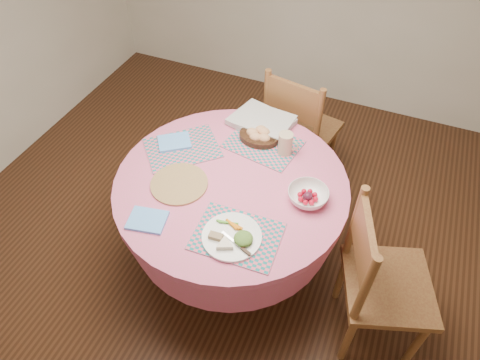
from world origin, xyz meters
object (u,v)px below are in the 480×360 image
object	(u,v)px
chair_right	(379,280)
bread_bowl	(259,135)
dining_table	(232,205)
latte_mug	(286,143)
fruit_bowl	(308,196)
chair_back	(299,128)
dinner_plate	(233,237)
wicker_trivet	(179,184)

from	to	relation	value
chair_right	bread_bowl	size ratio (longest dim) A/B	4.23
dining_table	latte_mug	distance (m)	0.45
chair_right	fruit_bowl	xyz separation A→B (m)	(-0.44, 0.16, 0.27)
chair_back	latte_mug	bearing A→B (deg)	107.49
dinner_plate	fruit_bowl	xyz separation A→B (m)	(0.25, 0.37, 0.01)
dinner_plate	fruit_bowl	world-z (taller)	fruit_bowl
dining_table	wicker_trivet	distance (m)	0.34
bread_bowl	dining_table	bearing A→B (deg)	-92.58
dining_table	chair_right	xyz separation A→B (m)	(0.85, -0.13, -0.05)
fruit_bowl	wicker_trivet	bearing A→B (deg)	-166.46
chair_back	dinner_plate	world-z (taller)	chair_back
dining_table	fruit_bowl	world-z (taller)	fruit_bowl
dining_table	fruit_bowl	distance (m)	0.47
bread_bowl	fruit_bowl	size ratio (longest dim) A/B	0.96
bread_bowl	latte_mug	world-z (taller)	latte_mug
bread_bowl	chair_back	bearing A→B (deg)	76.74
wicker_trivet	latte_mug	world-z (taller)	latte_mug
wicker_trivet	chair_right	bearing A→B (deg)	-0.05
dining_table	latte_mug	size ratio (longest dim) A/B	9.59
chair_right	dinner_plate	distance (m)	0.77
chair_right	bread_bowl	distance (m)	1.00
fruit_bowl	chair_right	bearing A→B (deg)	-19.45
dinner_plate	latte_mug	distance (m)	0.66
dining_table	bread_bowl	xyz separation A→B (m)	(0.02, 0.36, 0.23)
wicker_trivet	dinner_plate	size ratio (longest dim) A/B	1.07
dining_table	fruit_bowl	bearing A→B (deg)	4.15
chair_right	wicker_trivet	bearing A→B (deg)	71.34
chair_back	bread_bowl	bearing A→B (deg)	87.79
dinner_plate	bread_bowl	distance (m)	0.72
chair_right	latte_mug	distance (m)	0.85
dinner_plate	fruit_bowl	distance (m)	0.45
wicker_trivet	fruit_bowl	xyz separation A→B (m)	(0.65, 0.16, 0.03)
chair_right	dining_table	bearing A→B (deg)	62.87
chair_back	dinner_plate	xyz separation A→B (m)	(0.02, -1.19, 0.27)
chair_back	dinner_plate	size ratio (longest dim) A/B	3.46
latte_mug	dining_table	bearing A→B (deg)	-120.98
bread_bowl	latte_mug	bearing A→B (deg)	-14.57
wicker_trivet	dinner_plate	world-z (taller)	dinner_plate
chair_back	dinner_plate	distance (m)	1.22
wicker_trivet	fruit_bowl	world-z (taller)	fruit_bowl
dining_table	chair_back	size ratio (longest dim) A/B	1.28
dining_table	dinner_plate	distance (m)	0.43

